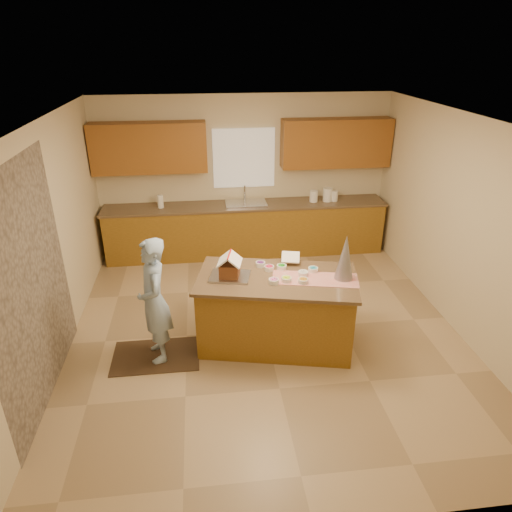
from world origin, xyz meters
name	(u,v)px	position (x,y,z in m)	size (l,w,h in m)	color
floor	(265,330)	(0.00, 0.00, 0.00)	(5.50, 5.50, 0.00)	tan
ceiling	(267,121)	(0.00, 0.00, 2.70)	(5.50, 5.50, 0.00)	silver
wall_back	(244,175)	(0.00, 2.75, 1.35)	(5.50, 5.50, 0.00)	beige
wall_front	(325,396)	(0.00, -2.75, 1.35)	(5.50, 5.50, 0.00)	beige
wall_left	(50,247)	(-2.50, 0.00, 1.35)	(5.50, 5.50, 0.00)	beige
wall_right	(462,227)	(2.50, 0.00, 1.35)	(5.50, 5.50, 0.00)	beige
stone_accent	(31,289)	(-2.48, -0.80, 1.25)	(2.50, 2.50, 0.00)	gray
window_curtain	(244,158)	(0.00, 2.72, 1.65)	(1.05, 0.03, 1.00)	white
back_counter_base	(246,230)	(0.00, 2.45, 0.44)	(4.80, 0.60, 0.88)	brown
back_counter_top	(246,205)	(0.00, 2.45, 0.90)	(4.85, 0.63, 0.04)	brown
upper_cabinet_left	(149,148)	(-1.55, 2.57, 1.90)	(1.85, 0.35, 0.80)	brown
upper_cabinet_right	(336,143)	(1.55, 2.57, 1.90)	(1.85, 0.35, 0.80)	brown
sink	(246,206)	(0.00, 2.45, 0.89)	(0.70, 0.45, 0.12)	silver
faucet	(245,193)	(0.00, 2.63, 1.06)	(0.03, 0.03, 0.28)	silver
island_base	(276,312)	(0.09, -0.27, 0.44)	(1.82, 0.91, 0.89)	brown
island_top	(277,279)	(0.09, -0.27, 0.91)	(1.90, 0.99, 0.04)	brown
table_runner	(315,279)	(0.53, -0.37, 0.93)	(1.01, 0.36, 0.01)	#B8160D
baking_tray	(230,276)	(-0.46, -0.20, 0.94)	(0.46, 0.34, 0.03)	silver
cookbook	(291,257)	(0.32, 0.07, 1.02)	(0.22, 0.02, 0.18)	white
tinsel_tree	(345,257)	(0.87, -0.39, 1.21)	(0.22, 0.22, 0.55)	silver
rug	(156,356)	(-1.40, -0.39, 0.01)	(1.04, 0.68, 0.01)	black
boy	(154,301)	(-1.35, -0.39, 0.78)	(0.56, 0.37, 1.53)	#98B5D9
canister_a	(314,196)	(1.19, 2.45, 1.02)	(0.14, 0.14, 0.20)	white
canister_b	(328,195)	(1.43, 2.45, 1.04)	(0.16, 0.16, 0.23)	white
canister_c	(334,196)	(1.56, 2.45, 1.01)	(0.13, 0.13, 0.18)	white
paper_towel	(160,201)	(-1.44, 2.45, 1.03)	(0.10, 0.10, 0.22)	white
gingerbread_house	(230,267)	(-0.46, -0.20, 1.06)	(0.33, 0.34, 0.28)	brown
candy_bowls	(286,273)	(0.21, -0.22, 0.96)	(0.74, 0.62, 0.06)	pink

